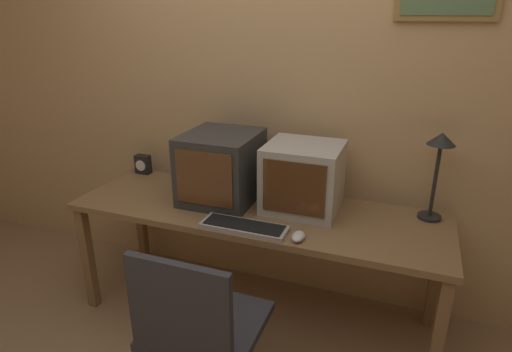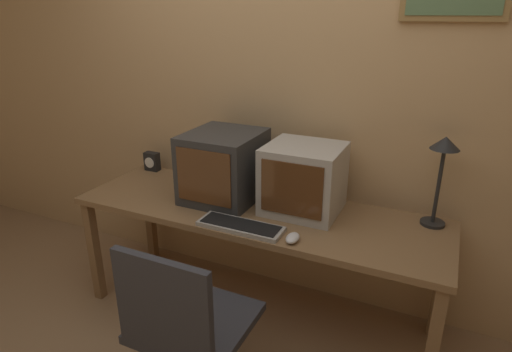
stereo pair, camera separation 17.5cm
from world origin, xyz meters
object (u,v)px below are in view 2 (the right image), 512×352
at_px(mouse_near_keyboard, 293,238).
at_px(office_chair, 190,343).
at_px(monitor_left, 224,166).
at_px(monitor_right, 303,179).
at_px(keyboard_main, 241,226).
at_px(desk_clock, 152,161).
at_px(desk_lamp, 443,159).

bearing_deg(mouse_near_keyboard, office_chair, -120.23).
bearing_deg(mouse_near_keyboard, monitor_left, 149.88).
height_order(monitor_right, keyboard_main, monitor_right).
height_order(keyboard_main, desk_clock, desk_clock).
height_order(mouse_near_keyboard, desk_lamp, desk_lamp).
relative_size(desk_clock, office_chair, 0.14).
distance_m(monitor_right, office_chair, 1.02).
relative_size(monitor_right, desk_lamp, 0.85).
relative_size(monitor_left, desk_clock, 3.51).
bearing_deg(keyboard_main, office_chair, -89.73).
relative_size(mouse_near_keyboard, desk_clock, 0.79).
distance_m(monitor_left, monitor_right, 0.48).
distance_m(monitor_right, mouse_near_keyboard, 0.41).
height_order(monitor_right, mouse_near_keyboard, monitor_right).
bearing_deg(desk_clock, monitor_left, -16.25).
relative_size(desk_clock, desk_lamp, 0.27).
bearing_deg(keyboard_main, desk_lamp, 27.65).
bearing_deg(office_chair, mouse_near_keyboard, 59.77).
relative_size(mouse_near_keyboard, desk_lamp, 0.21).
height_order(monitor_left, mouse_near_keyboard, monitor_left).
xyz_separation_m(keyboard_main, desk_lamp, (0.89, 0.47, 0.35)).
height_order(monitor_right, desk_clock, monitor_right).
xyz_separation_m(keyboard_main, mouse_near_keyboard, (0.29, -0.01, 0.01)).
bearing_deg(office_chair, monitor_right, 76.10).
relative_size(keyboard_main, desk_lamp, 0.95).
relative_size(monitor_left, monitor_right, 1.11).
relative_size(keyboard_main, mouse_near_keyboard, 4.42).
bearing_deg(mouse_near_keyboard, monitor_right, 102.06).
relative_size(mouse_near_keyboard, office_chair, 0.11).
relative_size(monitor_left, keyboard_main, 1.00).
bearing_deg(keyboard_main, monitor_right, 58.27).
bearing_deg(keyboard_main, monitor_left, 130.72).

